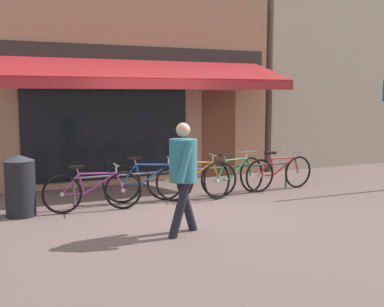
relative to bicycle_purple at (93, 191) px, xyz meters
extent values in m
plane|color=brown|center=(1.39, -0.76, -0.37)|extent=(160.00, 160.00, 0.00)
cube|color=#9E7056|center=(1.67, 3.77, 2.02)|extent=(6.79, 3.00, 4.78)
cube|color=black|center=(0.92, 2.25, 0.87)|extent=(3.74, 0.04, 2.18)
cube|color=#5B2D1E|center=(3.71, 2.25, 0.68)|extent=(0.90, 0.04, 2.10)
cube|color=#282623|center=(1.67, 2.25, 2.51)|extent=(6.45, 0.06, 0.44)
cube|color=maroon|center=(1.67, 1.48, 2.18)|extent=(6.11, 1.59, 0.50)
cube|color=maroon|center=(1.67, 0.69, 1.86)|extent=(6.11, 0.03, 0.20)
cube|color=tan|center=(9.14, 4.27, 2.40)|extent=(7.75, 4.00, 5.53)
cylinder|color=#47494F|center=(2.02, 0.30, 0.18)|extent=(4.68, 0.04, 0.04)
cylinder|color=#47494F|center=(-0.27, 0.30, -0.09)|extent=(0.04, 0.04, 0.55)
cylinder|color=#47494F|center=(4.31, 0.30, -0.09)|extent=(0.04, 0.04, 0.55)
torus|color=black|center=(0.53, -0.06, -0.03)|extent=(0.68, 0.16, 0.68)
cylinder|color=#9E9EA3|center=(0.53, -0.06, -0.03)|extent=(0.08, 0.07, 0.07)
torus|color=black|center=(-0.52, 0.06, -0.03)|extent=(0.68, 0.16, 0.68)
cylinder|color=#9E9EA3|center=(-0.52, 0.06, -0.03)|extent=(0.08, 0.07, 0.07)
cylinder|color=#892D7A|center=(0.13, -0.01, 0.12)|extent=(0.58, 0.08, 0.36)
cylinder|color=#892D7A|center=(0.09, 0.00, 0.30)|extent=(0.65, 0.11, 0.05)
cylinder|color=#892D7A|center=(-0.19, 0.03, 0.13)|extent=(0.12, 0.07, 0.36)
cylinder|color=#892D7A|center=(-0.33, 0.04, -0.04)|extent=(0.37, 0.08, 0.05)
cylinder|color=#892D7A|center=(-0.37, 0.05, 0.14)|extent=(0.32, 0.05, 0.35)
cylinder|color=#892D7A|center=(0.47, -0.05, 0.13)|extent=(0.15, 0.07, 0.33)
cylinder|color=#9E9EA3|center=(-0.24, 0.05, 0.35)|extent=(0.06, 0.04, 0.11)
cube|color=black|center=(-0.26, 0.05, 0.42)|extent=(0.25, 0.13, 0.06)
cylinder|color=#9E9EA3|center=(0.41, -0.03, 0.36)|extent=(0.03, 0.04, 0.14)
cylinder|color=#9E9EA3|center=(0.41, -0.03, 0.43)|extent=(0.08, 0.52, 0.05)
torus|color=black|center=(1.61, 0.15, -0.01)|extent=(0.73, 0.31, 0.73)
cylinder|color=#9E9EA3|center=(1.61, 0.15, -0.01)|extent=(0.09, 0.08, 0.08)
torus|color=black|center=(0.65, 0.42, -0.01)|extent=(0.73, 0.31, 0.73)
cylinder|color=#9E9EA3|center=(0.65, 0.42, -0.01)|extent=(0.09, 0.08, 0.08)
cylinder|color=#1E4793|center=(1.25, 0.27, 0.15)|extent=(0.55, 0.15, 0.39)
cylinder|color=#1E4793|center=(1.22, 0.30, 0.34)|extent=(0.60, 0.20, 0.05)
cylinder|color=#1E4793|center=(0.95, 0.35, 0.16)|extent=(0.11, 0.11, 0.38)
cylinder|color=#1E4793|center=(0.82, 0.38, -0.01)|extent=(0.35, 0.13, 0.05)
cylinder|color=#1E4793|center=(0.79, 0.40, 0.17)|extent=(0.31, 0.08, 0.38)
cylinder|color=#1E4793|center=(1.56, 0.18, 0.16)|extent=(0.14, 0.11, 0.35)
cylinder|color=#9E9EA3|center=(0.91, 0.39, 0.40)|extent=(0.06, 0.05, 0.11)
cube|color=black|center=(0.90, 0.40, 0.47)|extent=(0.26, 0.17, 0.06)
cylinder|color=#9E9EA3|center=(1.51, 0.22, 0.40)|extent=(0.04, 0.05, 0.14)
cylinder|color=#9E9EA3|center=(1.52, 0.23, 0.47)|extent=(0.17, 0.51, 0.08)
torus|color=black|center=(2.51, 0.05, 0.00)|extent=(0.73, 0.25, 0.73)
cylinder|color=#9E9EA3|center=(2.51, 0.05, 0.00)|extent=(0.08, 0.08, 0.07)
torus|color=black|center=(1.48, 0.30, 0.00)|extent=(0.73, 0.25, 0.73)
cylinder|color=#9E9EA3|center=(1.48, 0.30, 0.00)|extent=(0.08, 0.08, 0.07)
cylinder|color=orange|center=(2.12, 0.16, 0.16)|extent=(0.59, 0.15, 0.39)
cylinder|color=orange|center=(2.09, 0.17, 0.35)|extent=(0.64, 0.18, 0.05)
cylinder|color=orange|center=(1.80, 0.23, 0.17)|extent=(0.12, 0.08, 0.38)
cylinder|color=orange|center=(1.66, 0.26, -0.01)|extent=(0.37, 0.12, 0.05)
cylinder|color=orange|center=(1.62, 0.27, 0.18)|extent=(0.32, 0.09, 0.38)
cylinder|color=orange|center=(2.46, 0.08, 0.17)|extent=(0.15, 0.09, 0.35)
cylinder|color=#9E9EA3|center=(1.75, 0.26, 0.41)|extent=(0.06, 0.04, 0.11)
cube|color=black|center=(1.74, 0.26, 0.48)|extent=(0.26, 0.15, 0.05)
cylinder|color=#9E9EA3|center=(2.40, 0.10, 0.41)|extent=(0.03, 0.04, 0.14)
cylinder|color=#9E9EA3|center=(2.40, 0.10, 0.48)|extent=(0.14, 0.51, 0.05)
torus|color=black|center=(3.42, 0.30, 0.00)|extent=(0.74, 0.35, 0.73)
cylinder|color=#9E9EA3|center=(3.42, 0.30, 0.00)|extent=(0.09, 0.09, 0.08)
torus|color=black|center=(2.42, -0.05, 0.00)|extent=(0.74, 0.35, 0.73)
cylinder|color=#9E9EA3|center=(2.42, -0.05, 0.00)|extent=(0.09, 0.09, 0.08)
cylinder|color=#23703D|center=(3.03, 0.18, 0.16)|extent=(0.56, 0.26, 0.39)
cylinder|color=#23703D|center=(2.99, 0.19, 0.35)|extent=(0.63, 0.24, 0.05)
cylinder|color=#23703D|center=(2.73, 0.08, 0.17)|extent=(0.13, 0.05, 0.39)
cylinder|color=#23703D|center=(2.59, 0.01, -0.01)|extent=(0.36, 0.15, 0.05)
cylinder|color=#23703D|center=(2.55, 0.02, 0.18)|extent=(0.30, 0.17, 0.38)
cylinder|color=#23703D|center=(3.36, 0.29, 0.17)|extent=(0.16, 0.04, 0.35)
cylinder|color=#9E9EA3|center=(2.67, 0.09, 0.41)|extent=(0.06, 0.03, 0.11)
cube|color=black|center=(2.65, 0.09, 0.48)|extent=(0.26, 0.18, 0.06)
cylinder|color=#9E9EA3|center=(3.30, 0.30, 0.41)|extent=(0.04, 0.05, 0.14)
cylinder|color=#9E9EA3|center=(3.29, 0.31, 0.48)|extent=(0.19, 0.50, 0.08)
torus|color=black|center=(4.55, 0.20, -0.02)|extent=(0.70, 0.10, 0.70)
cylinder|color=#9E9EA3|center=(4.55, 0.20, -0.02)|extent=(0.07, 0.07, 0.07)
torus|color=black|center=(3.53, 0.15, -0.02)|extent=(0.70, 0.10, 0.70)
cylinder|color=#9E9EA3|center=(3.53, 0.15, -0.02)|extent=(0.07, 0.07, 0.07)
cylinder|color=#B21E1E|center=(4.16, 0.18, 0.14)|extent=(0.57, 0.05, 0.37)
cylinder|color=#B21E1E|center=(4.12, 0.17, 0.32)|extent=(0.63, 0.07, 0.05)
cylinder|color=#B21E1E|center=(3.85, 0.16, 0.15)|extent=(0.12, 0.06, 0.37)
cylinder|color=#B21E1E|center=(3.71, 0.16, -0.03)|extent=(0.36, 0.05, 0.05)
cylinder|color=#B21E1E|center=(3.67, 0.15, 0.16)|extent=(0.31, 0.04, 0.37)
cylinder|color=#B21E1E|center=(4.49, 0.19, 0.15)|extent=(0.15, 0.06, 0.34)
cylinder|color=#9E9EA3|center=(3.79, 0.15, 0.38)|extent=(0.06, 0.03, 0.11)
cube|color=black|center=(3.78, 0.15, 0.45)|extent=(0.24, 0.11, 0.05)
cylinder|color=#9E9EA3|center=(4.44, 0.18, 0.38)|extent=(0.03, 0.03, 0.14)
cylinder|color=#9E9EA3|center=(4.44, 0.18, 0.45)|extent=(0.05, 0.52, 0.04)
cylinder|color=black|center=(0.75, -2.03, 0.02)|extent=(0.35, 0.14, 0.81)
cylinder|color=black|center=(0.97, -1.80, 0.02)|extent=(0.35, 0.14, 0.81)
cylinder|color=#286675|center=(0.86, -1.92, 0.72)|extent=(0.42, 0.42, 0.61)
sphere|color=tan|center=(0.86, -1.92, 1.16)|extent=(0.20, 0.20, 0.20)
cylinder|color=#286675|center=(0.94, -1.68, 0.72)|extent=(0.31, 0.20, 0.55)
cylinder|color=#286675|center=(0.78, -2.15, 0.72)|extent=(0.31, 0.20, 0.55)
cylinder|color=black|center=(-1.17, 0.18, 0.10)|extent=(0.49, 0.49, 0.94)
cone|color=#33353A|center=(-1.17, 0.18, 0.62)|extent=(0.50, 0.50, 0.10)
camera|label=1|loc=(-1.94, -8.15, 1.66)|focal=45.00mm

